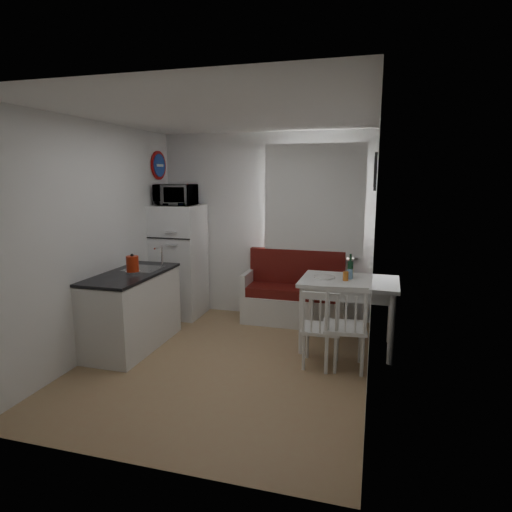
{
  "coord_description": "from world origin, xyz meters",
  "views": [
    {
      "loc": [
        1.49,
        -4.11,
        2.0
      ],
      "look_at": [
        0.21,
        0.5,
        1.11
      ],
      "focal_mm": 30.0,
      "sensor_mm": 36.0,
      "label": 1
    }
  ],
  "objects_px": {
    "bench": "(294,299)",
    "wine_bottle": "(350,266)",
    "dining_table": "(349,288)",
    "microwave": "(176,195)",
    "chair_right": "(344,319)",
    "kettle": "(132,264)",
    "chair_left": "(321,321)",
    "kitchen_counter": "(133,309)",
    "fridge": "(180,261)"
  },
  "relations": [
    {
      "from": "fridge",
      "to": "kettle",
      "type": "distance_m",
      "value": 1.3
    },
    {
      "from": "fridge",
      "to": "wine_bottle",
      "type": "relative_size",
      "value": 5.63
    },
    {
      "from": "chair_left",
      "to": "dining_table",
      "type": "bearing_deg",
      "value": 68.38
    },
    {
      "from": "fridge",
      "to": "wine_bottle",
      "type": "height_order",
      "value": "fridge"
    },
    {
      "from": "chair_left",
      "to": "kitchen_counter",
      "type": "bearing_deg",
      "value": 177.79
    },
    {
      "from": "kitchen_counter",
      "to": "microwave",
      "type": "xyz_separation_m",
      "value": [
        0.02,
        1.19,
        1.29
      ]
    },
    {
      "from": "kitchen_counter",
      "to": "kettle",
      "type": "relative_size",
      "value": 5.92
    },
    {
      "from": "chair_left",
      "to": "wine_bottle",
      "type": "xyz_separation_m",
      "value": [
        0.24,
        0.76,
        0.44
      ]
    },
    {
      "from": "chair_left",
      "to": "fridge",
      "type": "bearing_deg",
      "value": 148.34
    },
    {
      "from": "dining_table",
      "to": "wine_bottle",
      "type": "height_order",
      "value": "wine_bottle"
    },
    {
      "from": "kettle",
      "to": "chair_left",
      "type": "bearing_deg",
      "value": 0.23
    },
    {
      "from": "bench",
      "to": "chair_left",
      "type": "height_order",
      "value": "bench"
    },
    {
      "from": "fridge",
      "to": "microwave",
      "type": "relative_size",
      "value": 3.04
    },
    {
      "from": "kitchen_counter",
      "to": "chair_left",
      "type": "height_order",
      "value": "kitchen_counter"
    },
    {
      "from": "dining_table",
      "to": "chair_right",
      "type": "height_order",
      "value": "chair_right"
    },
    {
      "from": "bench",
      "to": "kettle",
      "type": "height_order",
      "value": "kettle"
    },
    {
      "from": "chair_left",
      "to": "wine_bottle",
      "type": "bearing_deg",
      "value": 70.86
    },
    {
      "from": "fridge",
      "to": "microwave",
      "type": "height_order",
      "value": "microwave"
    },
    {
      "from": "chair_right",
      "to": "microwave",
      "type": "relative_size",
      "value": 0.95
    },
    {
      "from": "dining_table",
      "to": "fridge",
      "type": "distance_m",
      "value": 2.51
    },
    {
      "from": "dining_table",
      "to": "kettle",
      "type": "bearing_deg",
      "value": -163.04
    },
    {
      "from": "kitchen_counter",
      "to": "kettle",
      "type": "distance_m",
      "value": 0.56
    },
    {
      "from": "kitchen_counter",
      "to": "fridge",
      "type": "distance_m",
      "value": 1.29
    },
    {
      "from": "bench",
      "to": "wine_bottle",
      "type": "bearing_deg",
      "value": -39.03
    },
    {
      "from": "microwave",
      "to": "kettle",
      "type": "xyz_separation_m",
      "value": [
        0.03,
        -1.23,
        -0.73
      ]
    },
    {
      "from": "kitchen_counter",
      "to": "fridge",
      "type": "bearing_deg",
      "value": 89.1
    },
    {
      "from": "chair_right",
      "to": "microwave",
      "type": "distance_m",
      "value": 2.96
    },
    {
      "from": "chair_right",
      "to": "kettle",
      "type": "height_order",
      "value": "kettle"
    },
    {
      "from": "kitchen_counter",
      "to": "bench",
      "type": "xyz_separation_m",
      "value": [
        1.68,
        1.36,
        -0.12
      ]
    },
    {
      "from": "kettle",
      "to": "fridge",
      "type": "bearing_deg",
      "value": 91.34
    },
    {
      "from": "kitchen_counter",
      "to": "wine_bottle",
      "type": "height_order",
      "value": "kitchen_counter"
    },
    {
      "from": "bench",
      "to": "kettle",
      "type": "distance_m",
      "value": 2.25
    },
    {
      "from": "bench",
      "to": "wine_bottle",
      "type": "relative_size",
      "value": 4.9
    },
    {
      "from": "kettle",
      "to": "bench",
      "type": "bearing_deg",
      "value": 40.49
    },
    {
      "from": "kettle",
      "to": "wine_bottle",
      "type": "distance_m",
      "value": 2.52
    },
    {
      "from": "dining_table",
      "to": "kettle",
      "type": "distance_m",
      "value": 2.51
    },
    {
      "from": "bench",
      "to": "wine_bottle",
      "type": "distance_m",
      "value": 1.18
    },
    {
      "from": "chair_left",
      "to": "kettle",
      "type": "distance_m",
      "value": 2.21
    },
    {
      "from": "bench",
      "to": "microwave",
      "type": "distance_m",
      "value": 2.19
    },
    {
      "from": "kitchen_counter",
      "to": "bench",
      "type": "relative_size",
      "value": 0.95
    },
    {
      "from": "microwave",
      "to": "chair_right",
      "type": "bearing_deg",
      "value": -26.82
    },
    {
      "from": "kitchen_counter",
      "to": "wine_bottle",
      "type": "xyz_separation_m",
      "value": [
        2.45,
        0.73,
        0.51
      ]
    },
    {
      "from": "chair_left",
      "to": "wine_bottle",
      "type": "distance_m",
      "value": 0.91
    },
    {
      "from": "chair_right",
      "to": "bench",
      "type": "bearing_deg",
      "value": 113.4
    },
    {
      "from": "fridge",
      "to": "chair_left",
      "type": "bearing_deg",
      "value": -30.12
    },
    {
      "from": "chair_right",
      "to": "kettle",
      "type": "xyz_separation_m",
      "value": [
        -2.4,
        -0.0,
        0.43
      ]
    },
    {
      "from": "dining_table",
      "to": "microwave",
      "type": "bearing_deg",
      "value": 168.41
    },
    {
      "from": "kitchen_counter",
      "to": "bench",
      "type": "bearing_deg",
      "value": 38.94
    },
    {
      "from": "dining_table",
      "to": "fridge",
      "type": "height_order",
      "value": "fridge"
    },
    {
      "from": "dining_table",
      "to": "wine_bottle",
      "type": "distance_m",
      "value": 0.26
    }
  ]
}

